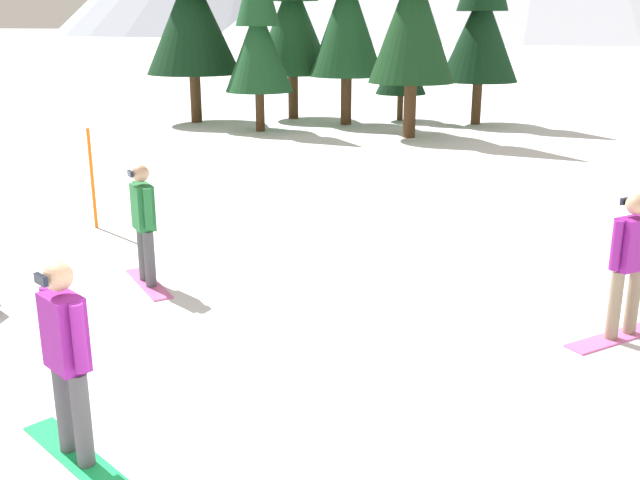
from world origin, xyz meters
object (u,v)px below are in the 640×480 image
pine_tree_short (402,54)px  snowboarder_background (629,261)px  pine_tree_leaning (292,6)px  snowboarder_midground (144,222)px  pine_tree_young (258,31)px  pine_tree_broad (347,2)px  pine_tree_tall (482,16)px  snowboarder_foreground (67,359)px  trail_marker_pole (92,179)px

pine_tree_short → snowboarder_background: bearing=-69.6°
snowboarder_background → pine_tree_leaning: size_ratio=0.26×
pine_tree_leaning → snowboarder_midground: bearing=-75.4°
pine_tree_young → pine_tree_short: 5.97m
pine_tree_broad → pine_tree_leaning: bearing=157.5°
snowboarder_midground → pine_tree_tall: 19.33m
snowboarder_foreground → pine_tree_broad: (-4.09, 21.33, 3.37)m
snowboarder_background → pine_tree_broad: pine_tree_broad is taller
trail_marker_pole → pine_tree_broad: 15.40m
trail_marker_pole → pine_tree_leaning: size_ratio=0.24×
pine_tree_young → pine_tree_broad: bearing=48.5°
snowboarder_foreground → pine_tree_leaning: size_ratio=0.23×
pine_tree_broad → pine_tree_short: bearing=47.9°
pine_tree_young → pine_tree_broad: 3.62m
snowboarder_midground → trail_marker_pole: bearing=137.4°
snowboarder_background → pine_tree_young: bearing=127.1°
snowboarder_midground → pine_tree_tall: size_ratio=0.25×
trail_marker_pole → pine_tree_short: bearing=83.8°
snowboarder_foreground → snowboarder_midground: size_ratio=1.03×
trail_marker_pole → pine_tree_young: (-2.10, 12.41, 2.44)m
trail_marker_pole → snowboarder_foreground: bearing=-55.8°
trail_marker_pole → pine_tree_young: size_ratio=0.30×
pine_tree_leaning → snowboarder_foreground: bearing=-73.6°
snowboarder_foreground → snowboarder_midground: 4.38m
pine_tree_broad → pine_tree_short: (1.62, 1.80, -1.82)m
pine_tree_leaning → pine_tree_short: pine_tree_leaning is taller
snowboarder_foreground → pine_tree_young: size_ratio=0.29×
snowboarder_midground → pine_tree_broad: (-2.31, 17.33, 3.40)m
snowboarder_foreground → trail_marker_pole: size_ratio=0.98×
pine_tree_broad → snowboarder_foreground: bearing=-79.2°
pine_tree_leaning → pine_tree_tall: size_ratio=1.10×
pine_tree_short → trail_marker_pole: bearing=-96.2°
snowboarder_background → pine_tree_tall: pine_tree_tall is taller
pine_tree_tall → pine_tree_broad: bearing=-160.0°
pine_tree_leaning → pine_tree_short: bearing=10.7°
snowboarder_foreground → pine_tree_short: size_ratio=0.39×
trail_marker_pole → pine_tree_tall: (4.73, 16.66, 2.94)m
snowboarder_foreground → trail_marker_pole: 7.64m
snowboarder_midground → pine_tree_short: pine_tree_short is taller
snowboarder_background → pine_tree_young: size_ratio=0.33×
snowboarder_midground → pine_tree_leaning: bearing=104.6°
snowboarder_foreground → snowboarder_background: size_ratio=0.88×
snowboarder_midground → pine_tree_leaning: 19.25m
snowboarder_midground → snowboarder_background: 6.33m
pine_tree_young → pine_tree_broad: pine_tree_broad is taller
snowboarder_foreground → pine_tree_short: pine_tree_short is taller
pine_tree_leaning → pine_tree_short: (4.10, 0.78, -1.72)m
pine_tree_young → snowboarder_background: bearing=-52.9°
snowboarder_foreground → pine_tree_broad: 21.98m
snowboarder_midground → trail_marker_pole: trail_marker_pole is taller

